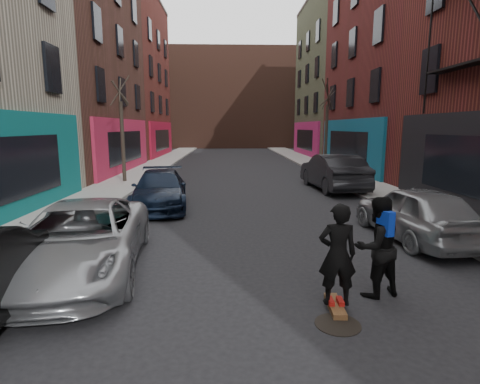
{
  "coord_description": "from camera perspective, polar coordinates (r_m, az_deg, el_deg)",
  "views": [
    {
      "loc": [
        -0.67,
        -2.07,
        2.98
      ],
      "look_at": [
        -0.4,
        5.86,
        1.6
      ],
      "focal_mm": 28.0,
      "sensor_mm": 36.0,
      "label": 1
    }
  ],
  "objects": [
    {
      "name": "sidewalk_left",
      "position": [
        32.69,
        -11.76,
        4.54
      ],
      "size": [
        2.5,
        84.0,
        0.13
      ],
      "primitive_type": "cube",
      "color": "gray",
      "rests_on": "ground"
    },
    {
      "name": "sidewalk_right",
      "position": [
        32.94,
        10.27,
        4.63
      ],
      "size": [
        2.5,
        84.0,
        0.13
      ],
      "primitive_type": "cube",
      "color": "gray",
      "rests_on": "ground"
    },
    {
      "name": "building_far",
      "position": [
        58.22,
        -1.27,
        13.82
      ],
      "size": [
        40.0,
        10.0,
        14.0
      ],
      "primitive_type": "cube",
      "color": "#47281E",
      "rests_on": "ground"
    },
    {
      "name": "tree_left_far",
      "position": [
        20.83,
        -17.61,
        10.51
      ],
      "size": [
        2.0,
        2.0,
        6.5
      ],
      "primitive_type": null,
      "color": "black",
      "rests_on": "sidewalk_left"
    },
    {
      "name": "tree_right_far",
      "position": [
        26.97,
        13.09,
        10.78
      ],
      "size": [
        2.0,
        2.0,
        6.8
      ],
      "primitive_type": null,
      "color": "black",
      "rests_on": "sidewalk_right"
    },
    {
      "name": "parked_left_far",
      "position": [
        8.39,
        -23.12,
        -6.59
      ],
      "size": [
        3.02,
        5.44,
        1.44
      ],
      "primitive_type": "imported",
      "rotation": [
        0.0,
        0.0,
        0.13
      ],
      "color": "gray",
      "rests_on": "ground"
    },
    {
      "name": "parked_left_end",
      "position": [
        14.26,
        -12.1,
        0.39
      ],
      "size": [
        2.47,
        4.93,
        1.38
      ],
      "primitive_type": "imported",
      "rotation": [
        0.0,
        0.0,
        0.12
      ],
      "color": "black",
      "rests_on": "ground"
    },
    {
      "name": "parked_right_far",
      "position": [
        11.02,
        25.2,
        -2.83
      ],
      "size": [
        2.09,
        4.46,
        1.48
      ],
      "primitive_type": "imported",
      "rotation": [
        0.0,
        0.0,
        3.22
      ],
      "color": "gray",
      "rests_on": "ground"
    },
    {
      "name": "parked_right_end",
      "position": [
        18.51,
        13.97,
        2.99
      ],
      "size": [
        2.19,
        5.34,
        1.72
      ],
      "primitive_type": "imported",
      "rotation": [
        0.0,
        0.0,
        3.21
      ],
      "color": "black",
      "rests_on": "ground"
    },
    {
      "name": "skateboard",
      "position": [
        6.68,
        14.29,
        -16.5
      ],
      "size": [
        0.27,
        0.81,
        0.1
      ],
      "primitive_type": "cube",
      "rotation": [
        0.0,
        0.0,
        -0.07
      ],
      "color": "brown",
      "rests_on": "ground"
    },
    {
      "name": "skateboarder",
      "position": [
        6.33,
        14.64,
        -9.19
      ],
      "size": [
        0.64,
        0.45,
        1.7
      ],
      "primitive_type": "imported",
      "rotation": [
        0.0,
        0.0,
        3.08
      ],
      "color": "black",
      "rests_on": "skateboard"
    },
    {
      "name": "pedestrian",
      "position": [
        7.07,
        20.11,
        -7.8
      ],
      "size": [
        1.04,
        0.91,
        1.8
      ],
      "rotation": [
        0.0,
        0.0,
        3.45
      ],
      "color": "black",
      "rests_on": "ground"
    },
    {
      "name": "manhole",
      "position": [
        6.25,
        14.67,
        -18.91
      ],
      "size": [
        0.92,
        0.92,
        0.01
      ],
      "primitive_type": "cylinder",
      "rotation": [
        0.0,
        0.0,
        -0.41
      ],
      "color": "black",
      "rests_on": "ground"
    }
  ]
}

